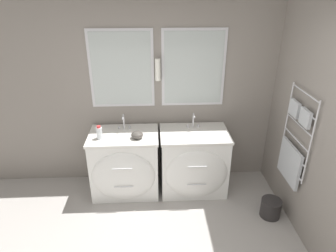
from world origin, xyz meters
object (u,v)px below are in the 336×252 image
(toiletry_bottle, at_px, (99,133))
(waste_bin, at_px, (271,208))
(vanity_right, at_px, (194,162))
(vanity_left, at_px, (125,164))
(amenity_bowl, at_px, (137,135))

(toiletry_bottle, distance_m, waste_bin, 2.33)
(vanity_right, relative_size, waste_bin, 3.60)
(vanity_right, bearing_deg, waste_bin, -33.15)
(vanity_left, height_order, vanity_right, same)
(vanity_right, relative_size, amenity_bowl, 5.92)
(amenity_bowl, distance_m, waste_bin, 1.89)
(toiletry_bottle, xyz_separation_m, amenity_bowl, (0.47, -0.02, -0.04))
(vanity_right, distance_m, amenity_bowl, 0.89)
(amenity_bowl, bearing_deg, vanity_left, 157.18)
(vanity_right, height_order, waste_bin, vanity_right)
(vanity_left, relative_size, amenity_bowl, 5.92)
(vanity_right, xyz_separation_m, amenity_bowl, (-0.74, -0.08, 0.48))
(vanity_right, relative_size, toiletry_bottle, 5.12)
(vanity_right, xyz_separation_m, waste_bin, (0.90, -0.59, -0.32))
(vanity_left, relative_size, toiletry_bottle, 5.12)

